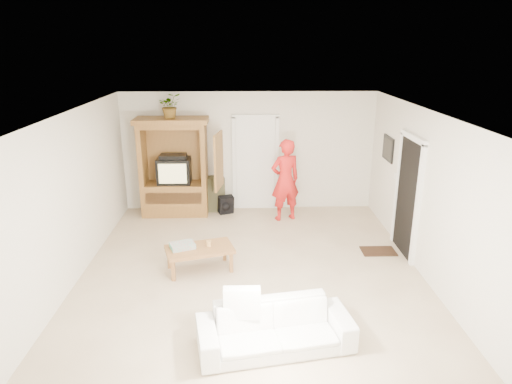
# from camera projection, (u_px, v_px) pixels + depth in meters

# --- Properties ---
(floor) EXTENTS (6.00, 6.00, 0.00)m
(floor) POSITION_uv_depth(u_px,v_px,m) (251.00, 269.00, 7.57)
(floor) COLOR tan
(floor) RESTS_ON ground
(ceiling) EXTENTS (6.00, 6.00, 0.00)m
(ceiling) POSITION_uv_depth(u_px,v_px,m) (251.00, 112.00, 6.76)
(ceiling) COLOR white
(ceiling) RESTS_ON floor
(wall_back) EXTENTS (5.50, 0.00, 5.50)m
(wall_back) POSITION_uv_depth(u_px,v_px,m) (249.00, 152.00, 10.01)
(wall_back) COLOR silver
(wall_back) RESTS_ON floor
(wall_front) EXTENTS (5.50, 0.00, 5.50)m
(wall_front) POSITION_uv_depth(u_px,v_px,m) (256.00, 295.00, 4.31)
(wall_front) COLOR silver
(wall_front) RESTS_ON floor
(wall_left) EXTENTS (0.00, 6.00, 6.00)m
(wall_left) POSITION_uv_depth(u_px,v_px,m) (74.00, 196.00, 7.09)
(wall_left) COLOR silver
(wall_left) RESTS_ON floor
(wall_right) EXTENTS (0.00, 6.00, 6.00)m
(wall_right) POSITION_uv_depth(u_px,v_px,m) (424.00, 193.00, 7.23)
(wall_right) COLOR silver
(wall_right) RESTS_ON floor
(armoire) EXTENTS (1.82, 1.14, 2.10)m
(armoire) POSITION_uv_depth(u_px,v_px,m) (176.00, 173.00, 9.77)
(armoire) COLOR brown
(armoire) RESTS_ON floor
(door_back) EXTENTS (0.85, 0.05, 2.04)m
(door_back) POSITION_uv_depth(u_px,v_px,m) (256.00, 164.00, 10.07)
(door_back) COLOR white
(door_back) RESTS_ON floor
(doorway_right) EXTENTS (0.05, 0.90, 2.04)m
(doorway_right) POSITION_uv_depth(u_px,v_px,m) (408.00, 198.00, 7.89)
(doorway_right) COLOR black
(doorway_right) RESTS_ON floor
(framed_picture) EXTENTS (0.03, 0.60, 0.48)m
(framed_picture) POSITION_uv_depth(u_px,v_px,m) (388.00, 149.00, 8.94)
(framed_picture) COLOR black
(framed_picture) RESTS_ON wall_right
(doormat) EXTENTS (0.60, 0.40, 0.02)m
(doormat) POSITION_uv_depth(u_px,v_px,m) (378.00, 251.00, 8.19)
(doormat) COLOR #382316
(doormat) RESTS_ON floor
(plant) EXTENTS (0.55, 0.50, 0.51)m
(plant) POSITION_uv_depth(u_px,v_px,m) (170.00, 106.00, 9.29)
(plant) COLOR #4C7238
(plant) RESTS_ON armoire
(man) EXTENTS (0.73, 0.60, 1.73)m
(man) POSITION_uv_depth(u_px,v_px,m) (285.00, 180.00, 9.46)
(man) COLOR red
(man) RESTS_ON floor
(sofa) EXTENTS (1.97, 1.05, 0.55)m
(sofa) POSITION_uv_depth(u_px,v_px,m) (275.00, 328.00, 5.54)
(sofa) COLOR silver
(sofa) RESTS_ON floor
(coffee_table) EXTENTS (1.20, 0.87, 0.40)m
(coffee_table) POSITION_uv_depth(u_px,v_px,m) (200.00, 251.00, 7.43)
(coffee_table) COLOR brown
(coffee_table) RESTS_ON floor
(towel) EXTENTS (0.46, 0.40, 0.08)m
(towel) POSITION_uv_depth(u_px,v_px,m) (182.00, 246.00, 7.40)
(towel) COLOR #D5475B
(towel) RESTS_ON coffee_table
(candle) EXTENTS (0.08, 0.08, 0.10)m
(candle) POSITION_uv_depth(u_px,v_px,m) (209.00, 243.00, 7.45)
(candle) COLOR tan
(candle) RESTS_ON coffee_table
(backpack_black) EXTENTS (0.36, 0.28, 0.39)m
(backpack_black) POSITION_uv_depth(u_px,v_px,m) (226.00, 205.00, 9.98)
(backpack_black) COLOR black
(backpack_black) RESTS_ON floor
(backpack_olive) EXTENTS (0.46, 0.38, 0.77)m
(backpack_olive) POSITION_uv_depth(u_px,v_px,m) (215.00, 194.00, 10.13)
(backpack_olive) COLOR #47442B
(backpack_olive) RESTS_ON floor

